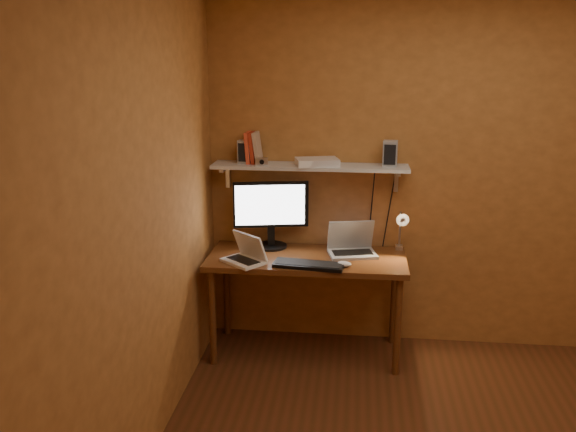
# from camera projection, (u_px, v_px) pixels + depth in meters

# --- Properties ---
(room) EXTENTS (3.44, 3.24, 2.64)m
(room) POSITION_uv_depth(u_px,v_px,m) (487.00, 241.00, 2.84)
(room) COLOR #5A2B17
(room) RESTS_ON ground
(desk) EXTENTS (1.40, 0.60, 0.75)m
(desk) POSITION_uv_depth(u_px,v_px,m) (307.00, 268.00, 4.34)
(desk) COLOR brown
(desk) RESTS_ON ground
(wall_shelf) EXTENTS (1.40, 0.25, 0.21)m
(wall_shelf) POSITION_uv_depth(u_px,v_px,m) (310.00, 167.00, 4.34)
(wall_shelf) COLOR silver
(wall_shelf) RESTS_ON room
(monitor) EXTENTS (0.54, 0.27, 0.50)m
(monitor) POSITION_uv_depth(u_px,v_px,m) (271.00, 211.00, 4.45)
(monitor) COLOR black
(monitor) RESTS_ON desk
(laptop) EXTENTS (0.37, 0.30, 0.24)m
(laptop) POSITION_uv_depth(u_px,v_px,m) (352.00, 245.00, 4.36)
(laptop) COLOR #979AA0
(laptop) RESTS_ON desk
(netbook) EXTENTS (0.35, 0.34, 0.20)m
(netbook) POSITION_uv_depth(u_px,v_px,m) (246.00, 254.00, 4.19)
(netbook) COLOR silver
(netbook) RESTS_ON desk
(keyboard) EXTENTS (0.49, 0.22, 0.03)m
(keyboard) POSITION_uv_depth(u_px,v_px,m) (309.00, 265.00, 4.11)
(keyboard) COLOR black
(keyboard) RESTS_ON desk
(mouse) EXTENTS (0.11, 0.08, 0.04)m
(mouse) POSITION_uv_depth(u_px,v_px,m) (344.00, 264.00, 4.11)
(mouse) COLOR silver
(mouse) RESTS_ON desk
(desk_lamp) EXTENTS (0.09, 0.23, 0.38)m
(desk_lamp) POSITION_uv_depth(u_px,v_px,m) (401.00, 226.00, 4.31)
(desk_lamp) COLOR silver
(desk_lamp) RESTS_ON desk
(speaker_left) EXTENTS (0.11, 0.11, 0.17)m
(speaker_left) POSITION_uv_depth(u_px,v_px,m) (246.00, 152.00, 4.38)
(speaker_left) COLOR #979AA0
(speaker_left) RESTS_ON wall_shelf
(speaker_right) EXTENTS (0.11, 0.11, 0.18)m
(speaker_right) POSITION_uv_depth(u_px,v_px,m) (390.00, 154.00, 4.26)
(speaker_right) COLOR #979AA0
(speaker_right) RESTS_ON wall_shelf
(books) EXTENTS (0.12, 0.15, 0.23)m
(books) POSITION_uv_depth(u_px,v_px,m) (253.00, 148.00, 4.38)
(books) COLOR #E74C31
(books) RESTS_ON wall_shelf
(shelf_camera) EXTENTS (0.09, 0.05, 0.05)m
(shelf_camera) POSITION_uv_depth(u_px,v_px,m) (262.00, 162.00, 4.30)
(shelf_camera) COLOR silver
(shelf_camera) RESTS_ON wall_shelf
(router) EXTENTS (0.33, 0.26, 0.05)m
(router) POSITION_uv_depth(u_px,v_px,m) (317.00, 162.00, 4.31)
(router) COLOR silver
(router) RESTS_ON wall_shelf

